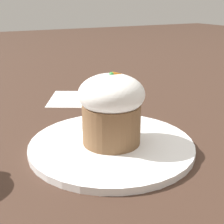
# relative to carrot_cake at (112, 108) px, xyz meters

# --- Properties ---
(ground_plane) EXTENTS (4.00, 4.00, 0.00)m
(ground_plane) POSITION_rel_carrot_cake_xyz_m (-0.00, 0.00, -0.07)
(ground_plane) COLOR #3D281E
(dessert_plate) EXTENTS (0.25, 0.25, 0.01)m
(dessert_plate) POSITION_rel_carrot_cake_xyz_m (-0.00, 0.00, -0.06)
(dessert_plate) COLOR white
(dessert_plate) RESTS_ON ground_plane
(carrot_cake) EXTENTS (0.10, 0.10, 0.11)m
(carrot_cake) POSITION_rel_carrot_cake_xyz_m (0.00, 0.00, 0.00)
(carrot_cake) COLOR brown
(carrot_cake) RESTS_ON dessert_plate
(spoon) EXTENTS (0.04, 0.13, 0.01)m
(spoon) POSITION_rel_carrot_cake_xyz_m (-0.02, 0.02, -0.05)
(spoon) COLOR silver
(spoon) RESTS_ON dessert_plate
(paper_napkin) EXTENTS (0.19, 0.18, 0.00)m
(paper_napkin) POSITION_rel_carrot_cake_xyz_m (0.06, 0.26, -0.07)
(paper_napkin) COLOR white
(paper_napkin) RESTS_ON ground_plane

